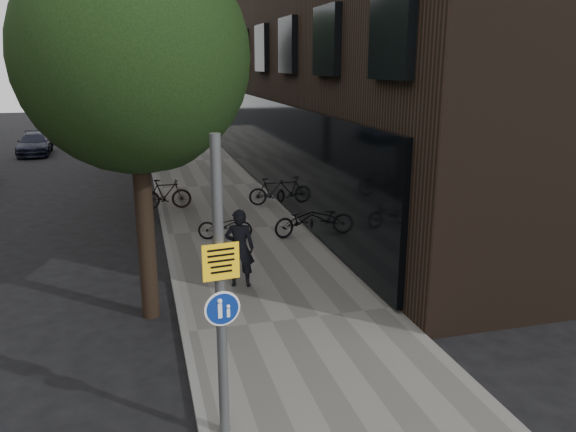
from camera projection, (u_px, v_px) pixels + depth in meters
name	position (u px, v px, depth m)	size (l,w,h in m)	color
ground	(340.00, 423.00, 8.36)	(120.00, 120.00, 0.00)	black
sidewalk	(238.00, 231.00, 17.72)	(4.50, 60.00, 0.12)	slate
curb_edge	(166.00, 236.00, 17.16)	(0.15, 60.00, 0.13)	slate
street_tree_near	(138.00, 67.00, 10.71)	(4.40, 4.40, 7.50)	black
street_tree_mid	(135.00, 65.00, 18.62)	(5.00, 5.00, 7.80)	black
street_tree_far	(134.00, 64.00, 27.01)	(5.00, 5.00, 7.80)	black
signpost	(220.00, 292.00, 7.43)	(0.49, 0.14, 4.23)	#595B5E
pedestrian	(240.00, 248.00, 12.97)	(0.68, 0.44, 1.86)	black
parked_bike_facade_near	(302.00, 220.00, 16.96)	(0.65, 1.86, 0.98)	black
parked_bike_facade_far	(272.00, 191.00, 20.58)	(0.48, 1.68, 1.01)	black
parked_bike_curb_near	(225.00, 225.00, 16.60)	(0.56, 1.60, 0.84)	black
parked_bike_curb_far	(166.00, 194.00, 19.98)	(0.51, 1.81, 1.09)	black
parked_car_far	(35.00, 144.00, 32.71)	(1.74, 4.28, 1.24)	black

